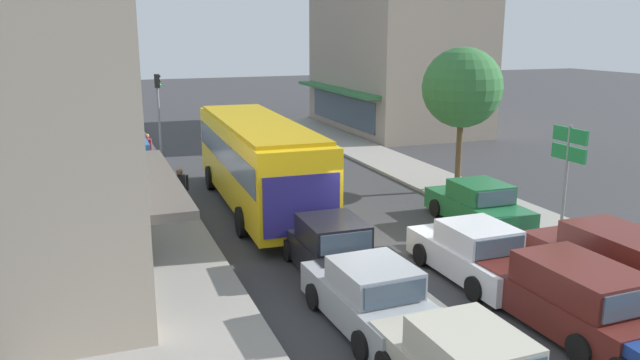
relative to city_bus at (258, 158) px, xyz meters
name	(u,v)px	position (x,y,z in m)	size (l,w,h in m)	color
ground_plane	(378,257)	(1.87, -6.13, -1.88)	(140.00, 140.00, 0.00)	#353538
lane_centre_line	(328,219)	(1.87, -2.13, -1.88)	(0.20, 28.00, 0.01)	silver
sidewalk_left	(119,221)	(-4.93, -0.13, -1.81)	(5.20, 44.00, 0.14)	gray
kerb_right	(451,188)	(8.07, -0.13, -1.82)	(2.80, 44.00, 0.12)	gray
shopfront_mid_block	(5,114)	(-8.30, 2.81, 1.62)	(8.07, 8.66, 7.00)	#84939E
building_right_far	(395,57)	(13.36, 15.44, 2.79)	(8.46, 12.42, 9.35)	gray
city_bus	(258,158)	(0.00, 0.00, 0.00)	(3.00, 10.93, 3.23)	yellow
wagon_adjacent_lane_trail	(570,297)	(3.83, -11.56, -1.14)	(2.03, 4.55, 1.58)	#561E19
hatchback_behind_bus_near	(330,247)	(0.16, -6.69, -1.17)	(1.88, 3.73, 1.54)	black
sedan_queue_far_back	(475,254)	(3.59, -8.37, -1.22)	(1.94, 4.22, 1.47)	silver
sedan_adjacent_lane_lead	(372,298)	(-0.12, -9.94, -1.22)	(2.01, 4.26, 1.47)	#9EA3A8
parked_wagon_kerb_front	(611,260)	(6.40, -10.15, -1.14)	(2.00, 4.53, 1.58)	#561E19
parked_sedan_kerb_second	(478,206)	(6.33, -4.51, -1.22)	(1.98, 4.24, 1.47)	#1E6638
traffic_light_downstreet	(158,101)	(-2.19, 11.18, 0.97)	(0.33, 0.24, 4.20)	gray
directional_road_sign	(568,155)	(7.86, -6.74, 0.82)	(0.10, 1.40, 3.60)	gray
street_tree_right	(462,88)	(8.22, -0.33, 2.27)	(3.15, 3.15, 5.74)	brown
pedestrian_with_handbag_near	(147,149)	(-3.18, 7.65, -0.81)	(0.51, 0.59, 1.63)	#232838
pedestrian_browsing_midblock	(180,188)	(-2.84, -0.29, -0.81)	(0.57, 0.26, 1.63)	#333338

